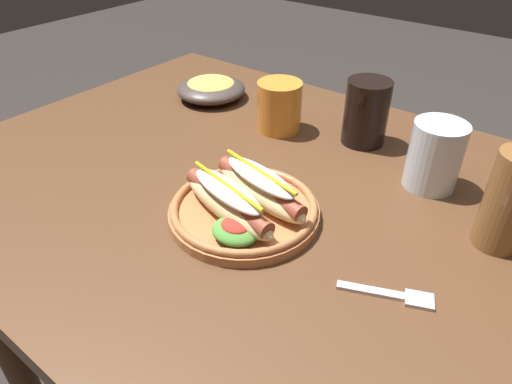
{
  "coord_description": "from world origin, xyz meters",
  "views": [
    {
      "loc": [
        0.35,
        -0.53,
        1.18
      ],
      "look_at": [
        -0.01,
        -0.06,
        0.77
      ],
      "focal_mm": 32.38,
      "sensor_mm": 36.0,
      "label": 1
    }
  ],
  "objects_px": {
    "hot_dog_plate": "(244,204)",
    "side_bowl": "(211,88)",
    "extra_cup": "(279,106)",
    "fork": "(393,295)",
    "water_cup": "(435,156)",
    "soda_cup": "(366,112)"
  },
  "relations": [
    {
      "from": "hot_dog_plate",
      "to": "fork",
      "type": "bearing_deg",
      "value": -2.31
    },
    {
      "from": "water_cup",
      "to": "hot_dog_plate",
      "type": "bearing_deg",
      "value": -125.76
    },
    {
      "from": "hot_dog_plate",
      "to": "fork",
      "type": "relative_size",
      "value": 1.97
    },
    {
      "from": "soda_cup",
      "to": "extra_cup",
      "type": "bearing_deg",
      "value": -160.92
    },
    {
      "from": "side_bowl",
      "to": "soda_cup",
      "type": "bearing_deg",
      "value": 3.6
    },
    {
      "from": "extra_cup",
      "to": "fork",
      "type": "bearing_deg",
      "value": -37.02
    },
    {
      "from": "fork",
      "to": "water_cup",
      "type": "relative_size",
      "value": 1.03
    },
    {
      "from": "water_cup",
      "to": "side_bowl",
      "type": "bearing_deg",
      "value": 175.05
    },
    {
      "from": "fork",
      "to": "water_cup",
      "type": "xyz_separation_m",
      "value": [
        -0.06,
        0.27,
        0.05
      ]
    },
    {
      "from": "fork",
      "to": "side_bowl",
      "type": "distance_m",
      "value": 0.68
    },
    {
      "from": "soda_cup",
      "to": "water_cup",
      "type": "relative_size",
      "value": 1.1
    },
    {
      "from": "soda_cup",
      "to": "extra_cup",
      "type": "xyz_separation_m",
      "value": [
        -0.16,
        -0.06,
        -0.01
      ]
    },
    {
      "from": "soda_cup",
      "to": "extra_cup",
      "type": "relative_size",
      "value": 1.25
    },
    {
      "from": "soda_cup",
      "to": "side_bowl",
      "type": "xyz_separation_m",
      "value": [
        -0.38,
        -0.02,
        -0.04
      ]
    },
    {
      "from": "hot_dog_plate",
      "to": "fork",
      "type": "distance_m",
      "value": 0.25
    },
    {
      "from": "fork",
      "to": "side_bowl",
      "type": "xyz_separation_m",
      "value": [
        -0.6,
        0.32,
        0.02
      ]
    },
    {
      "from": "fork",
      "to": "soda_cup",
      "type": "distance_m",
      "value": 0.41
    },
    {
      "from": "soda_cup",
      "to": "side_bowl",
      "type": "height_order",
      "value": "soda_cup"
    },
    {
      "from": "hot_dog_plate",
      "to": "water_cup",
      "type": "distance_m",
      "value": 0.33
    },
    {
      "from": "fork",
      "to": "soda_cup",
      "type": "height_order",
      "value": "soda_cup"
    },
    {
      "from": "hot_dog_plate",
      "to": "side_bowl",
      "type": "relative_size",
      "value": 1.46
    },
    {
      "from": "side_bowl",
      "to": "extra_cup",
      "type": "bearing_deg",
      "value": -8.47
    }
  ]
}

